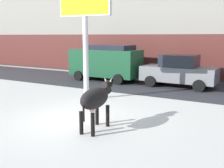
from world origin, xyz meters
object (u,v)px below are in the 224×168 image
Objects in this scene: car_grey_sedan at (179,71)px; billboard at (85,3)px; cow_black at (96,99)px; pedestrian_near_billboard at (208,68)px; car_darkgreen_van at (106,62)px.

billboard is at bearing -118.26° from car_grey_sedan.
car_grey_sedan reaches higher than cow_black.
car_darkgreen_van is at bearing -153.43° from pedestrian_near_billboard.
cow_black is 0.34× the size of billboard.
car_darkgreen_van reaches higher than cow_black.
car_grey_sedan is 3.02m from pedestrian_near_billboard.
pedestrian_near_billboard is at bearing 64.00° from billboard.
pedestrian_near_billboard is (1.11, 2.81, -0.03)m from car_grey_sedan.
car_darkgreen_van is 4.80m from car_grey_sedan.
billboard is 6.26m from car_darkgreen_van.
car_darkgreen_van reaches higher than pedestrian_near_billboard.
billboard is at bearing 129.18° from cow_black.
car_darkgreen_van is 6.60m from pedestrian_near_billboard.
billboard is 6.84m from car_grey_sedan.
pedestrian_near_billboard is (3.92, 8.04, -3.43)m from billboard.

